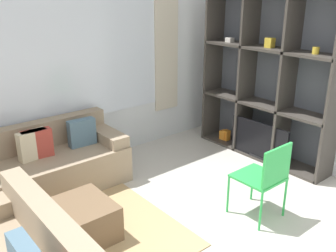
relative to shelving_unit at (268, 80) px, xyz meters
name	(u,v)px	position (x,y,z in m)	size (l,w,h in m)	color
wall_back	(82,66)	(-2.06, 1.47, 0.23)	(5.66, 0.11, 2.70)	silver
wall_right	(285,64)	(0.20, -0.12, 0.23)	(0.07, 4.30, 2.70)	silver
area_rug	(66,243)	(-3.16, -0.10, -1.12)	(2.12, 1.84, 0.01)	tan
shelving_unit	(268,80)	(0.00, 0.00, 0.00)	(0.41, 2.06, 2.35)	#515660
couch_main	(44,167)	(-2.90, 1.00, -0.81)	(1.93, 0.83, 0.80)	gray
ottoman	(79,222)	(-3.02, -0.12, -0.93)	(0.62, 0.63, 0.38)	brown
folding_chair	(265,175)	(-1.34, -1.03, -0.60)	(0.44, 0.46, 0.86)	green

